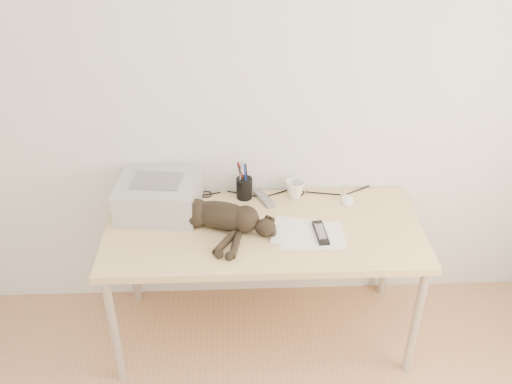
{
  "coord_description": "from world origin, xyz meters",
  "views": [
    {
      "loc": [
        -0.13,
        -0.91,
        2.45
      ],
      "look_at": [
        -0.04,
        1.34,
        0.99
      ],
      "focal_mm": 40.0,
      "sensor_mm": 36.0,
      "label": 1
    }
  ],
  "objects_px": {
    "printer": "(159,196)",
    "mug": "(295,189)",
    "pen_cup": "(244,188)",
    "mouse": "(347,198)",
    "cat": "(218,217)",
    "desk": "(263,238)"
  },
  "relations": [
    {
      "from": "printer",
      "to": "mug",
      "type": "height_order",
      "value": "printer"
    },
    {
      "from": "pen_cup",
      "to": "mouse",
      "type": "height_order",
      "value": "pen_cup"
    },
    {
      "from": "printer",
      "to": "pen_cup",
      "type": "xyz_separation_m",
      "value": [
        0.45,
        0.11,
        -0.03
      ]
    },
    {
      "from": "mouse",
      "to": "pen_cup",
      "type": "bearing_deg",
      "value": -178.8
    },
    {
      "from": "mug",
      "to": "printer",
      "type": "bearing_deg",
      "value": -171.52
    },
    {
      "from": "cat",
      "to": "printer",
      "type": "bearing_deg",
      "value": 171.41
    },
    {
      "from": "cat",
      "to": "pen_cup",
      "type": "distance_m",
      "value": 0.3
    },
    {
      "from": "desk",
      "to": "printer",
      "type": "xyz_separation_m",
      "value": [
        -0.54,
        0.08,
        0.23
      ]
    },
    {
      "from": "pen_cup",
      "to": "desk",
      "type": "bearing_deg",
      "value": -64.94
    },
    {
      "from": "desk",
      "to": "mouse",
      "type": "relative_size",
      "value": 13.96
    },
    {
      "from": "printer",
      "to": "mouse",
      "type": "distance_m",
      "value": 1.0
    },
    {
      "from": "desk",
      "to": "pen_cup",
      "type": "xyz_separation_m",
      "value": [
        -0.09,
        0.2,
        0.19
      ]
    },
    {
      "from": "printer",
      "to": "mug",
      "type": "bearing_deg",
      "value": 8.48
    },
    {
      "from": "cat",
      "to": "mug",
      "type": "relative_size",
      "value": 6.08
    },
    {
      "from": "cat",
      "to": "pen_cup",
      "type": "bearing_deg",
      "value": 82.41
    },
    {
      "from": "mug",
      "to": "mouse",
      "type": "xyz_separation_m",
      "value": [
        0.28,
        -0.06,
        -0.03
      ]
    },
    {
      "from": "mouse",
      "to": "printer",
      "type": "bearing_deg",
      "value": -169.57
    },
    {
      "from": "desk",
      "to": "mouse",
      "type": "bearing_deg",
      "value": 16.33
    },
    {
      "from": "cat",
      "to": "mouse",
      "type": "xyz_separation_m",
      "value": [
        0.69,
        0.21,
        -0.05
      ]
    },
    {
      "from": "printer",
      "to": "desk",
      "type": "bearing_deg",
      "value": -8.87
    },
    {
      "from": "mouse",
      "to": "mug",
      "type": "bearing_deg",
      "value": 176.18
    },
    {
      "from": "printer",
      "to": "mouse",
      "type": "bearing_deg",
      "value": 2.94
    }
  ]
}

